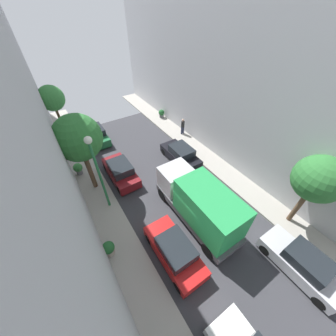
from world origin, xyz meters
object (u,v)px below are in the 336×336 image
lamp_post (97,166)px  parked_car_left_2 (175,251)px  parked_car_left_4 (96,135)px  street_tree_0 (78,138)px  parked_car_right_1 (302,263)px  delivery_truck (199,203)px  potted_plant_1 (162,113)px  parked_car_right_2 (181,155)px  potted_plant_4 (64,142)px  potted_plant_2 (109,248)px  pedestrian (183,126)px  potted_plant_0 (78,168)px  street_tree_1 (318,179)px  parked_car_left_3 (121,171)px  street_tree_2 (51,98)px

lamp_post → parked_car_left_2: bearing=-71.1°
parked_car_left_4 → street_tree_0: size_ratio=0.69×
parked_car_left_2 → parked_car_right_1: bearing=-38.4°
delivery_truck → potted_plant_1: (5.51, 13.58, -1.10)m
parked_car_right_1 → parked_car_right_2: (0.00, 11.21, 0.00)m
parked_car_left_2 → street_tree_0: size_ratio=0.69×
potted_plant_1 → potted_plant_4: size_ratio=1.10×
parked_car_right_1 → potted_plant_2: 10.65m
pedestrian → potted_plant_1: bearing=89.5°
parked_car_left_4 → potted_plant_1: (8.21, 0.46, -0.04)m
street_tree_0 → potted_plant_0: 4.47m
parked_car_left_4 → pedestrian: size_ratio=2.44×
street_tree_1 → potted_plant_2: (-10.97, 4.35, -3.28)m
parked_car_left_3 → pedestrian: size_ratio=2.44×
parked_car_right_2 → pedestrian: 4.48m
delivery_truck → potted_plant_0: bearing=122.2°
delivery_truck → street_tree_2: street_tree_2 is taller
parked_car_right_1 → potted_plant_4: (-8.43, 19.07, -0.08)m
parked_car_right_1 → delivery_truck: bearing=116.0°
parked_car_left_2 → street_tree_0: (-2.17, 7.93, 3.91)m
parked_car_right_1 → street_tree_0: size_ratio=0.69×
street_tree_1 → parked_car_left_4: bearing=115.5°
potted_plant_2 → street_tree_2: bearing=87.9°
street_tree_1 → lamp_post: (-9.79, 7.73, -0.06)m
parked_car_left_4 → street_tree_0: (-2.17, -6.45, 3.91)m
parked_car_left_4 → delivery_truck: size_ratio=0.64×
parked_car_left_2 → potted_plant_1: bearing=61.0°
potted_plant_1 → potted_plant_0: bearing=-156.6°
parked_car_right_1 → pedestrian: pedestrian is taller
parked_car_left_2 → potted_plant_4: (-3.03, 14.80, -0.08)m
lamp_post → delivery_truck: bearing=-42.9°
parked_car_right_1 → street_tree_2: 24.01m
potted_plant_0 → parked_car_left_2: bearing=-74.2°
street_tree_2 → parked_car_right_1: bearing=-70.6°
potted_plant_0 → potted_plant_1: potted_plant_0 is taller
parked_car_right_1 → parked_car_left_2: bearing=141.6°
street_tree_2 → potted_plant_1: size_ratio=4.97×
parked_car_right_2 → delivery_truck: 6.37m
street_tree_2 → potted_plant_0: (-0.33, -8.14, -3.01)m
street_tree_2 → parked_car_left_4: bearing=-56.6°
parked_car_left_2 → pedestrian: size_ratio=2.44×
parked_car_left_3 → delivery_truck: delivery_truck is taller
parked_car_left_4 → street_tree_0: bearing=-108.6°
parked_car_left_3 → pedestrian: pedestrian is taller
parked_car_left_4 → potted_plant_2: size_ratio=4.03×
street_tree_2 → lamp_post: lamp_post is taller
street_tree_0 → street_tree_2: bearing=91.9°
street_tree_1 → potted_plant_2: size_ratio=5.01×
pedestrian → street_tree_1: (-0.28, -12.63, 2.94)m
parked_car_left_2 → parked_car_right_2: (5.40, 6.94, 0.00)m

